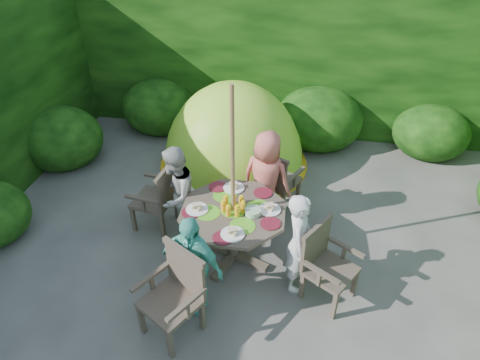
% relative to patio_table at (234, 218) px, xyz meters
% --- Properties ---
extents(ground, '(60.00, 60.00, 0.00)m').
position_rel_patio_table_xyz_m(ground, '(0.25, -0.39, -0.61)').
color(ground, '#494641').
rests_on(ground, ground).
extents(hedge_enclosure, '(9.00, 9.00, 2.50)m').
position_rel_patio_table_xyz_m(hedge_enclosure, '(0.25, 0.95, 0.64)').
color(hedge_enclosure, black).
rests_on(hedge_enclosure, ground).
extents(patio_table, '(1.58, 1.58, 0.87)m').
position_rel_patio_table_xyz_m(patio_table, '(0.00, 0.00, 0.00)').
color(patio_table, '#3E3328').
rests_on(patio_table, ground).
extents(parasol_pole, '(0.06, 0.06, 2.20)m').
position_rel_patio_table_xyz_m(parasol_pole, '(-0.00, 0.00, 0.49)').
color(parasol_pole, brown).
rests_on(parasol_pole, ground).
extents(garden_chair_right, '(0.65, 0.68, 0.86)m').
position_rel_patio_table_xyz_m(garden_chair_right, '(1.04, -0.35, -0.15)').
color(garden_chair_right, '#3E3328').
rests_on(garden_chair_right, ground).
extents(garden_chair_left, '(0.53, 0.58, 0.88)m').
position_rel_patio_table_xyz_m(garden_chair_left, '(-1.04, 0.38, -0.14)').
color(garden_chair_left, '#3E3328').
rests_on(garden_chair_left, ground).
extents(garden_chair_back, '(0.67, 0.64, 0.87)m').
position_rel_patio_table_xyz_m(garden_chair_back, '(0.35, 1.04, -0.14)').
color(garden_chair_back, '#3E3328').
rests_on(garden_chair_back, ground).
extents(garden_chair_front, '(0.71, 0.69, 0.91)m').
position_rel_patio_table_xyz_m(garden_chair_front, '(-0.36, -1.04, -0.12)').
color(garden_chair_front, '#3E3328').
rests_on(garden_chair_front, ground).
extents(child_right, '(0.29, 0.45, 1.22)m').
position_rel_patio_table_xyz_m(child_right, '(0.75, -0.27, -0.00)').
color(child_right, silver).
rests_on(child_right, ground).
extents(child_left, '(0.51, 0.63, 1.25)m').
position_rel_patio_table_xyz_m(child_left, '(-0.76, 0.27, 0.02)').
color(child_left, '#A9A8A3').
rests_on(child_left, ground).
extents(child_back, '(0.72, 0.56, 1.30)m').
position_rel_patio_table_xyz_m(child_back, '(0.26, 0.75, 0.04)').
color(child_back, '#D76659').
rests_on(child_back, ground).
extents(child_front, '(0.75, 0.49, 1.19)m').
position_rel_patio_table_xyz_m(child_front, '(-0.27, -0.75, -0.01)').
color(child_front, '#52C0AB').
rests_on(child_front, ground).
extents(dome_tent, '(2.39, 2.39, 2.65)m').
position_rel_patio_table_xyz_m(dome_tent, '(-0.41, 2.00, -0.61)').
color(dome_tent, '#ABDC2A').
rests_on(dome_tent, ground).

